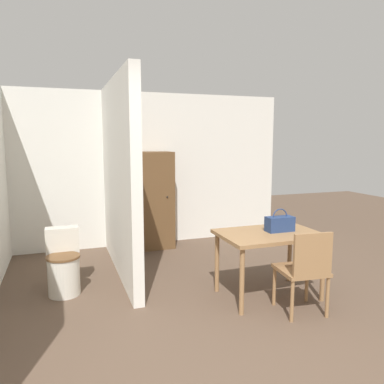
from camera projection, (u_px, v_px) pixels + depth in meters
wall_back at (140, 169)px, 6.19m from camera, size 4.97×0.12×2.50m
partition_wall at (119, 178)px, 4.84m from camera, size 0.12×2.40×2.50m
dining_table at (269, 240)px, 4.11m from camera, size 1.09×0.74×0.73m
wooden_chair at (305, 268)px, 3.70m from camera, size 0.48×0.48×0.87m
toilet at (63, 266)px, 4.25m from camera, size 0.37×0.52×0.72m
handbag at (280, 224)px, 4.15m from camera, size 0.31×0.14×0.26m
wooden_cabinet at (153, 200)px, 6.02m from camera, size 0.60×0.49×1.55m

